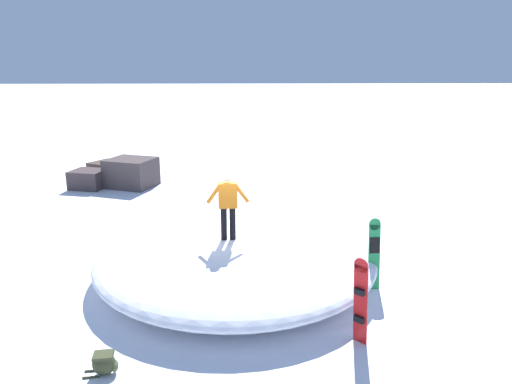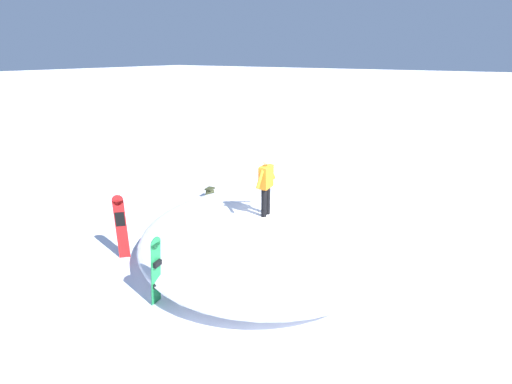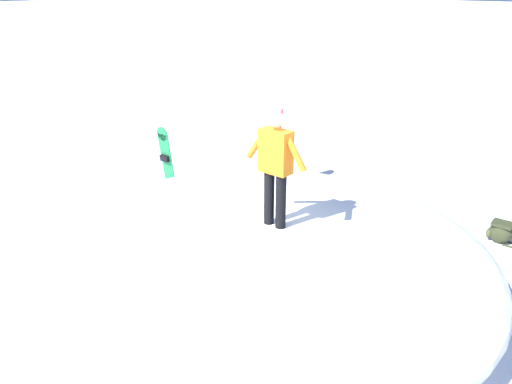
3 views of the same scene
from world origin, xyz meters
name	(u,v)px [view 1 (image 1 of 3)]	position (x,y,z in m)	size (l,w,h in m)	color
ground	(242,264)	(0.00, 0.00, 0.00)	(240.00, 240.00, 0.00)	white
snow_mound	(236,256)	(0.55, -0.14, 0.47)	(6.45, 6.51, 0.94)	white
snowboarder_standing	(228,202)	(0.66, -0.31, 1.84)	(0.24, 0.98, 1.58)	black
snowboard_primary_upright	(360,300)	(3.47, 2.06, 0.87)	(0.30, 0.30, 1.68)	red
snowboard_secondary_upright	(374,253)	(1.29, 2.92, 0.83)	(0.23, 0.28, 1.60)	#1E8C47
backpack_near	(105,363)	(4.16, -2.22, 0.19)	(0.33, 0.57, 0.37)	#383D23
rock_outcrop	(118,173)	(-8.17, -5.16, 0.49)	(3.47, 3.56, 1.16)	#483731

